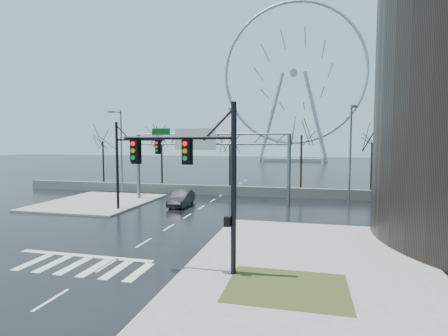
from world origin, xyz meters
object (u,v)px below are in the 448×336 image
(car, at_px, (181,198))
(sign_gantry, at_px, (206,152))
(ferris_wheel, at_px, (294,79))
(signal_mast_near, at_px, (204,171))
(signal_mast_far, at_px, (128,157))

(car, bearing_deg, sign_gantry, 53.14)
(ferris_wheel, bearing_deg, sign_gantry, -93.84)
(signal_mast_near, xyz_separation_m, car, (-7.26, 16.33, -4.12))
(sign_gantry, bearing_deg, car, -123.14)
(car, bearing_deg, ferris_wheel, 81.36)
(signal_mast_near, bearing_deg, signal_mast_far, 130.26)
(signal_mast_near, height_order, sign_gantry, signal_mast_near)
(signal_mast_near, bearing_deg, ferris_wheel, 90.08)
(signal_mast_near, relative_size, sign_gantry, 0.49)
(signal_mast_far, height_order, sign_gantry, signal_mast_far)
(signal_mast_near, distance_m, car, 18.34)
(car, bearing_deg, signal_mast_near, -69.75)
(signal_mast_near, bearing_deg, sign_gantry, 106.19)
(sign_gantry, xyz_separation_m, ferris_wheel, (5.38, 80.04, 20.95))
(signal_mast_far, xyz_separation_m, ferris_wheel, (10.87, 86.04, 21.30))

